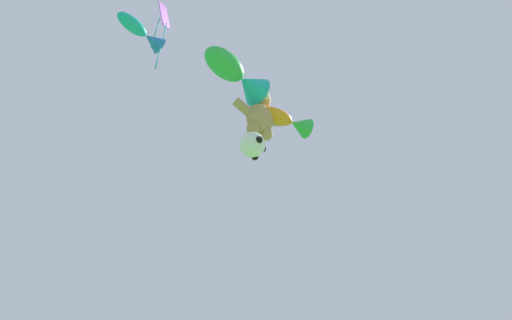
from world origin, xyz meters
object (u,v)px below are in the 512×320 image
(teddy_bear_kite, at_px, (260,113))
(fish_kite_emerald, at_px, (238,75))
(soccer_ball_kite, at_px, (253,145))
(diamond_kite, at_px, (163,21))
(fish_kite_teal, at_px, (143,33))
(fish_kite_tangerine, at_px, (288,121))

(teddy_bear_kite, height_order, fish_kite_emerald, fish_kite_emerald)
(teddy_bear_kite, relative_size, soccer_ball_kite, 2.38)
(teddy_bear_kite, xyz_separation_m, soccer_ball_kite, (-0.42, -0.22, -1.73))
(diamond_kite, bearing_deg, fish_kite_emerald, 1.63)
(diamond_kite, bearing_deg, fish_kite_teal, -175.77)
(soccer_ball_kite, height_order, fish_kite_emerald, fish_kite_emerald)
(teddy_bear_kite, distance_m, soccer_ball_kite, 1.80)
(teddy_bear_kite, relative_size, fish_kite_emerald, 0.82)
(soccer_ball_kite, distance_m, fish_kite_teal, 4.55)
(soccer_ball_kite, xyz_separation_m, fish_kite_emerald, (-0.75, -0.21, 2.51))
(teddy_bear_kite, relative_size, fish_kite_tangerine, 1.07)
(soccer_ball_kite, height_order, fish_kite_tangerine, fish_kite_tangerine)
(fish_kite_emerald, bearing_deg, teddy_bear_kite, 20.14)
(fish_kite_tangerine, relative_size, fish_kite_teal, 1.34)
(teddy_bear_kite, xyz_separation_m, diamond_kite, (-3.93, -0.51, 1.48))
(teddy_bear_kite, xyz_separation_m, fish_kite_tangerine, (1.08, -0.21, -0.01))
(teddy_bear_kite, height_order, fish_kite_teal, teddy_bear_kite)
(fish_kite_tangerine, bearing_deg, soccer_ball_kite, -179.48)
(fish_kite_tangerine, bearing_deg, diamond_kite, -176.59)
(teddy_bear_kite, bearing_deg, fish_kite_tangerine, -10.96)
(soccer_ball_kite, xyz_separation_m, fish_kite_teal, (-3.96, -0.32, 2.20))
(teddy_bear_kite, xyz_separation_m, fish_kite_teal, (-4.39, -0.54, 0.47))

